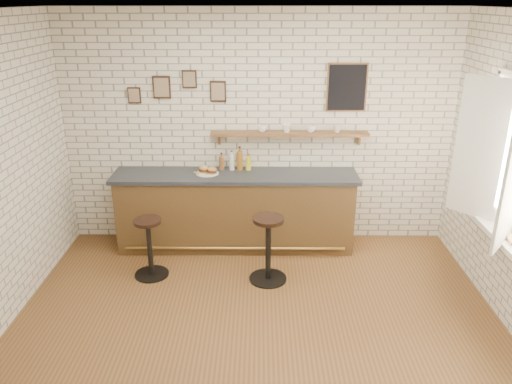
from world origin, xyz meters
TOP-DOWN VIEW (x-y plane):
  - ground at (0.00, 0.00)m, footprint 5.00×5.00m
  - bar_counter at (-0.29, 1.70)m, footprint 3.10×0.65m
  - sandwich_plate at (-0.64, 1.70)m, footprint 0.28×0.28m
  - ciabatta_sandwich at (-0.63, 1.70)m, footprint 0.26×0.18m
  - potato_chips at (-0.66, 1.70)m, footprint 0.27×0.19m
  - bitters_bottle_brown at (-0.47, 1.86)m, footprint 0.07×0.07m
  - bitters_bottle_white at (-0.34, 1.86)m, footprint 0.07×0.07m
  - bitters_bottle_amber at (-0.24, 1.86)m, footprint 0.08×0.08m
  - condiment_bottle_yellow at (-0.12, 1.86)m, footprint 0.07×0.07m
  - bar_stool_left at (-1.26, 0.93)m, footprint 0.42×0.42m
  - bar_stool_right at (0.12, 0.84)m, footprint 0.46×0.46m
  - wall_shelf at (0.40, 1.90)m, footprint 2.00×0.18m
  - shelf_cup_a at (0.05, 1.90)m, footprint 0.14×0.14m
  - shelf_cup_b at (0.36, 1.90)m, footprint 0.14×0.14m
  - shelf_cup_c at (0.67, 1.90)m, footprint 0.15×0.15m
  - shelf_cup_d at (1.00, 1.90)m, footprint 0.11×0.11m
  - back_wall_decor at (0.23, 1.98)m, footprint 2.96×0.02m
  - window_sill at (2.40, 0.30)m, footprint 0.20×1.35m
  - casement_window at (2.36, 0.30)m, footprint 0.40×1.30m
  - book_lower at (2.38, 0.01)m, footprint 0.21×0.25m
  - book_upper at (2.38, 0.01)m, footprint 0.19×0.24m

SIDE VIEW (x-z plane):
  - ground at x=0.00m, z-range 0.00..0.00m
  - bar_stool_left at x=-1.26m, z-range 0.03..0.75m
  - bar_stool_right at x=0.12m, z-range 0.03..0.82m
  - bar_counter at x=-0.29m, z-range 0.00..1.01m
  - window_sill at x=2.40m, z-range 0.87..0.93m
  - book_lower at x=2.38m, z-range 0.93..0.95m
  - book_upper at x=2.38m, z-range 0.95..0.97m
  - sandwich_plate at x=-0.64m, z-range 1.01..1.02m
  - potato_chips at x=-0.66m, z-range 1.02..1.03m
  - ciabatta_sandwich at x=-0.63m, z-range 1.02..1.10m
  - condiment_bottle_yellow at x=-0.12m, z-range 0.99..1.20m
  - bitters_bottle_brown at x=-0.47m, z-range 0.99..1.22m
  - bitters_bottle_white at x=-0.34m, z-range 0.99..1.24m
  - bitters_bottle_amber at x=-0.24m, z-range 0.98..1.29m
  - wall_shelf at x=0.40m, z-range 1.39..1.57m
  - shelf_cup_d at x=1.00m, z-range 1.50..1.59m
  - shelf_cup_a at x=0.05m, z-range 1.50..1.59m
  - shelf_cup_c at x=0.67m, z-range 1.50..1.59m
  - shelf_cup_b at x=0.36m, z-range 1.50..1.60m
  - casement_window at x=2.36m, z-range 0.87..2.43m
  - back_wall_decor at x=0.23m, z-range 1.77..2.33m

